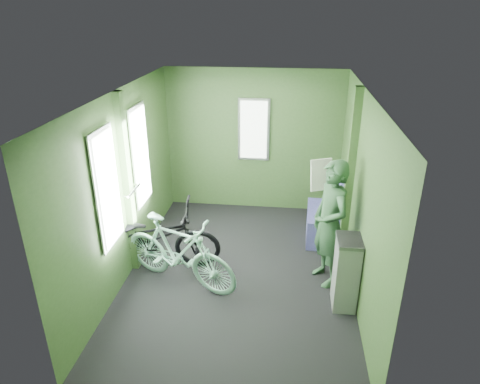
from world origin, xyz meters
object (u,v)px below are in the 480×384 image
object	(u,v)px
waste_box	(346,273)
bench_seat	(325,221)
bicycle_mint	(180,285)
bicycle_black	(155,267)
passenger	(330,224)

from	to	relation	value
waste_box	bench_seat	size ratio (longest dim) A/B	0.96
bicycle_mint	bench_seat	world-z (taller)	bench_seat
bicycle_black	bench_seat	bearing A→B (deg)	-70.05
bicycle_mint	waste_box	xyz separation A→B (m)	(1.95, -0.14, 0.43)
bicycle_black	bench_seat	world-z (taller)	bench_seat
waste_box	bench_seat	bearing A→B (deg)	94.25
bicycle_mint	passenger	size ratio (longest dim) A/B	1.00
bicycle_mint	passenger	world-z (taller)	passenger
bench_seat	bicycle_mint	bearing A→B (deg)	-140.29
waste_box	bicycle_mint	bearing A→B (deg)	175.79
bicycle_mint	waste_box	bearing A→B (deg)	-71.89
bicycle_black	bicycle_mint	xyz separation A→B (m)	(0.43, -0.34, 0.00)
passenger	bench_seat	size ratio (longest dim) A/B	1.75
bicycle_black	bicycle_mint	distance (m)	0.55
passenger	bench_seat	xyz separation A→B (m)	(0.06, 1.09, -0.53)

